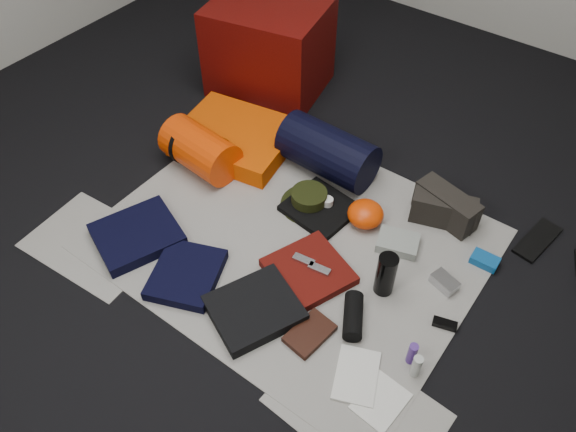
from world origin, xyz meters
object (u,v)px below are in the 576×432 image
Objects in this scene: stuff_sack at (200,150)px; water_bottle at (386,274)px; red_cabinet at (269,47)px; sleeping_pad at (235,137)px; paperback_book at (310,333)px; compact_camera at (445,282)px; navy_duffel at (328,151)px.

water_bottle is (1.11, -0.11, -0.01)m from stuff_sack.
red_cabinet is 1.56m from water_bottle.
sleeping_pad reaches higher than paperback_book.
compact_camera is at bearing 2.33° from stuff_sack.
navy_duffel is at bearing -43.54° from red_cabinet.
stuff_sack reaches higher than paperback_book.
water_bottle is 1.07× the size of paperback_book.
paperback_book is at bearing -59.09° from red_cabinet.
stuff_sack reaches higher than water_bottle.
navy_duffel reaches higher than stuff_sack.
navy_duffel is at bearing 13.99° from sleeping_pad.
stuff_sack is 3.36× the size of compact_camera.
paperback_book is (1.00, -0.48, -0.10)m from stuff_sack.
navy_duffel is (0.68, -0.42, -0.12)m from red_cabinet.
water_bottle is at bearing -36.69° from navy_duffel.
compact_camera reaches higher than paperback_book.
paperback_book is at bearing -108.37° from water_bottle.
compact_camera is (0.79, -0.30, -0.10)m from navy_duffel.
navy_duffel is 2.48× the size of paperback_book.
stuff_sack is at bearing 174.14° from water_bottle.
navy_duffel is at bearing 176.15° from compact_camera.
navy_duffel is 0.85m from compact_camera.
paperback_book is (-0.12, -0.36, -0.09)m from water_bottle.
red_cabinet is at bearing 145.23° from water_bottle.
red_cabinet reaches higher than paperback_book.
red_cabinet reaches higher than water_bottle.
red_cabinet is 1.07× the size of sleeping_pad.
red_cabinet is 1.66m from compact_camera.
stuff_sack is at bearing -144.43° from navy_duffel.
sleeping_pad is 1.21× the size of navy_duffel.
red_cabinet is 1.72m from paperback_book.
navy_duffel is 4.19× the size of compact_camera.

